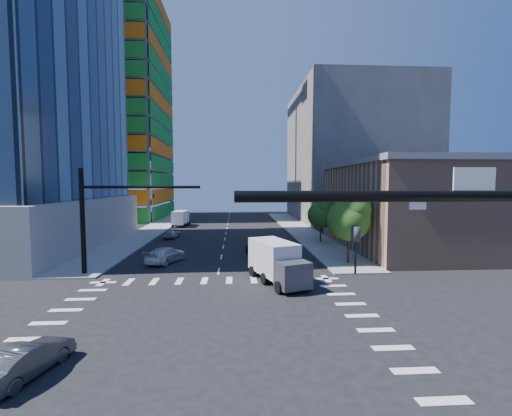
{
  "coord_description": "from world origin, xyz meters",
  "views": [
    {
      "loc": [
        1.52,
        -18.36,
        7.8
      ],
      "look_at": [
        3.12,
        8.0,
        5.95
      ],
      "focal_mm": 24.0,
      "sensor_mm": 36.0,
      "label": 1
    }
  ],
  "objects": [
    {
      "name": "ground",
      "position": [
        0.0,
        0.0,
        0.0
      ],
      "size": [
        160.0,
        160.0,
        0.0
      ],
      "primitive_type": "plane",
      "color": "black",
      "rests_on": "ground"
    },
    {
      "name": "road_markings",
      "position": [
        0.0,
        0.0,
        0.01
      ],
      "size": [
        20.0,
        20.0,
        0.01
      ],
      "primitive_type": "cube",
      "color": "silver",
      "rests_on": "ground"
    },
    {
      "name": "sidewalk_ne",
      "position": [
        12.5,
        40.0,
        0.07
      ],
      "size": [
        5.0,
        60.0,
        0.15
      ],
      "primitive_type": "cube",
      "color": "gray",
      "rests_on": "ground"
    },
    {
      "name": "sidewalk_nw",
      "position": [
        -12.5,
        40.0,
        0.07
      ],
      "size": [
        5.0,
        60.0,
        0.15
      ],
      "primitive_type": "cube",
      "color": "gray",
      "rests_on": "ground"
    },
    {
      "name": "construction_building",
      "position": [
        -27.41,
        61.93,
        24.61
      ],
      "size": [
        25.16,
        34.5,
        70.6
      ],
      "color": "slate",
      "rests_on": "ground"
    },
    {
      "name": "commercial_building",
      "position": [
        25.0,
        22.0,
        5.31
      ],
      "size": [
        20.5,
        22.5,
        10.6
      ],
      "color": "tan",
      "rests_on": "ground"
    },
    {
      "name": "bg_building_ne",
      "position": [
        27.0,
        55.0,
        14.0
      ],
      "size": [
        24.0,
        30.0,
        28.0
      ],
      "primitive_type": "cube",
      "color": "#615C57",
      "rests_on": "ground"
    },
    {
      "name": "signal_mast_nw",
      "position": [
        -10.0,
        11.5,
        5.49
      ],
      "size": [
        10.2,
        0.4,
        9.0
      ],
      "color": "black",
      "rests_on": "sidewalk_nw"
    },
    {
      "name": "tree_south",
      "position": [
        12.63,
        13.9,
        4.69
      ],
      "size": [
        4.16,
        4.16,
        6.82
      ],
      "color": "#382316",
      "rests_on": "sidewalk_ne"
    },
    {
      "name": "tree_north",
      "position": [
        12.93,
        25.9,
        3.99
      ],
      "size": [
        3.54,
        3.52,
        5.78
      ],
      "color": "#382316",
      "rests_on": "sidewalk_ne"
    },
    {
      "name": "car_nb_far",
      "position": [
        4.16,
        17.86,
        0.71
      ],
      "size": [
        3.1,
        5.39,
        1.41
      ],
      "primitive_type": "imported",
      "rotation": [
        0.0,
        0.0,
        0.15
      ],
      "color": "black",
      "rests_on": "ground"
    },
    {
      "name": "car_sb_near",
      "position": [
        -5.39,
        15.85,
        0.77
      ],
      "size": [
        3.94,
        5.69,
        1.53
      ],
      "primitive_type": "imported",
      "rotation": [
        0.0,
        0.0,
        2.76
      ],
      "color": "white",
      "rests_on": "ground"
    },
    {
      "name": "car_sb_mid",
      "position": [
        -7.7,
        31.54,
        0.72
      ],
      "size": [
        2.12,
        4.38,
        1.44
      ],
      "primitive_type": "imported",
      "rotation": [
        0.0,
        0.0,
        3.04
      ],
      "color": "#A8ABB0",
      "rests_on": "ground"
    },
    {
      "name": "car_sb_cross",
      "position": [
        -6.99,
        -4.37,
        0.67
      ],
      "size": [
        2.33,
        4.31,
        1.35
      ],
      "primitive_type": "imported",
      "rotation": [
        0.0,
        0.0,
        2.91
      ],
      "color": "#47474B",
      "rests_on": "ground"
    },
    {
      "name": "box_truck_near",
      "position": [
        4.91,
        7.94,
        1.42
      ],
      "size": [
        4.48,
        6.63,
        3.21
      ],
      "rotation": [
        0.0,
        0.0,
        0.34
      ],
      "color": "black",
      "rests_on": "ground"
    },
    {
      "name": "box_truck_far",
      "position": [
        -8.5,
        45.66,
        1.28
      ],
      "size": [
        2.81,
        5.69,
        2.89
      ],
      "rotation": [
        0.0,
        0.0,
        3.05
      ],
      "color": "black",
      "rests_on": "ground"
    }
  ]
}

